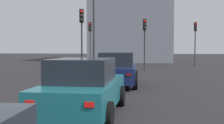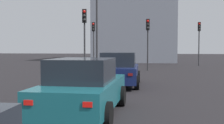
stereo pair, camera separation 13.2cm
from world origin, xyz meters
name	(u,v)px [view 1 (the left image)]	position (x,y,z in m)	size (l,w,h in m)	color
car_navy_right_lead	(117,70)	(10.54, 1.37, 0.78)	(4.15, 2.11, 1.64)	#141E4C
car_teal_right_second	(84,88)	(4.45, 1.66, 0.76)	(4.31, 2.07, 1.58)	#19606B
traffic_light_near_left	(82,28)	(15.24, 4.22, 3.16)	(0.33, 0.30, 4.41)	#2D2D30
traffic_light_near_right	(195,35)	(26.47, -4.96, 3.17)	(0.32, 0.29, 4.43)	#2D2D30
traffic_light_far_left	(145,34)	(19.76, 0.11, 2.98)	(0.32, 0.29, 4.15)	#2D2D30
traffic_light_far_right	(90,35)	(24.97, 5.63, 3.16)	(0.32, 0.29, 4.41)	#2D2D30
street_lamp_kerbside	(94,21)	(19.83, 4.28, 4.07)	(0.56, 0.36, 6.86)	#2D2D30
building_facade_left	(133,17)	(38.36, 2.00, 6.30)	(15.32, 10.42, 12.59)	gray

